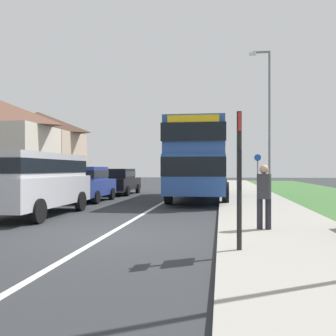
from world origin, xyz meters
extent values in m
plane|color=#2D3033|center=(0.00, 0.00, 0.00)|extent=(120.00, 120.00, 0.00)
cube|color=silver|center=(0.00, 8.00, 0.00)|extent=(0.14, 60.00, 0.01)
cube|color=#9E998E|center=(4.20, 6.00, 0.06)|extent=(3.20, 68.00, 0.12)
cube|color=#284C93|center=(1.61, 10.84, 1.32)|extent=(2.50, 9.73, 1.65)
cube|color=#284C93|center=(1.61, 10.84, 2.92)|extent=(2.45, 9.54, 1.55)
cube|color=black|center=(1.61, 10.84, 1.65)|extent=(2.52, 9.78, 0.76)
cube|color=black|center=(1.61, 10.84, 3.00)|extent=(2.52, 9.78, 0.72)
cube|color=gold|center=(1.61, 6.03, 3.42)|extent=(2.00, 0.08, 0.44)
cylinder|color=black|center=(0.36, 13.86, 0.50)|extent=(0.30, 1.00, 1.00)
cylinder|color=black|center=(2.86, 13.86, 0.50)|extent=(0.30, 1.00, 1.00)
cylinder|color=black|center=(0.36, 8.17, 0.50)|extent=(0.30, 1.00, 1.00)
cylinder|color=black|center=(2.86, 8.17, 0.50)|extent=(0.30, 1.00, 1.00)
cube|color=#B7B7BC|center=(-3.45, 3.31, 0.83)|extent=(1.95, 5.33, 0.95)
cube|color=#B7B7BC|center=(-3.45, 3.31, 1.69)|extent=(1.72, 4.90, 0.78)
cube|color=black|center=(-3.45, 3.31, 1.66)|extent=(1.75, 4.95, 0.43)
cylinder|color=black|center=(-4.41, 4.96, 0.36)|extent=(0.20, 0.72, 0.72)
cylinder|color=black|center=(-2.50, 4.96, 0.36)|extent=(0.20, 0.72, 0.72)
cylinder|color=black|center=(-2.50, 1.65, 0.36)|extent=(0.20, 0.72, 0.72)
cube|color=navy|center=(-3.72, 8.92, 0.67)|extent=(1.85, 3.93, 0.75)
cube|color=navy|center=(-3.72, 8.73, 1.36)|extent=(1.62, 2.16, 0.61)
cube|color=black|center=(-3.72, 8.73, 1.33)|extent=(1.66, 2.18, 0.34)
cylinder|color=black|center=(-4.62, 10.14, 0.30)|extent=(0.20, 0.60, 0.60)
cylinder|color=black|center=(-2.82, 10.14, 0.30)|extent=(0.20, 0.60, 0.60)
cylinder|color=black|center=(-4.62, 7.71, 0.30)|extent=(0.20, 0.60, 0.60)
cylinder|color=black|center=(-2.82, 7.71, 0.30)|extent=(0.20, 0.60, 0.60)
cube|color=black|center=(-3.55, 14.07, 0.65)|extent=(1.84, 4.57, 0.70)
cube|color=black|center=(-3.55, 13.85, 1.29)|extent=(1.62, 2.51, 0.57)
cube|color=black|center=(-3.55, 13.85, 1.26)|extent=(1.66, 2.54, 0.32)
cylinder|color=black|center=(-4.46, 15.49, 0.30)|extent=(0.20, 0.60, 0.60)
cylinder|color=black|center=(-2.65, 15.49, 0.30)|extent=(0.20, 0.60, 0.60)
cylinder|color=black|center=(-4.46, 12.66, 0.30)|extent=(0.20, 0.60, 0.60)
cylinder|color=black|center=(-2.65, 12.66, 0.30)|extent=(0.20, 0.60, 0.60)
cylinder|color=#23232D|center=(3.60, 0.76, 0.42)|extent=(0.14, 0.14, 0.85)
cylinder|color=#23232D|center=(3.80, 0.76, 0.42)|extent=(0.14, 0.14, 0.85)
cylinder|color=#333338|center=(3.70, 0.76, 1.15)|extent=(0.34, 0.34, 0.60)
sphere|color=tan|center=(3.70, 0.76, 1.56)|extent=(0.22, 0.22, 0.22)
cylinder|color=black|center=(3.00, -1.68, 1.30)|extent=(0.09, 0.09, 2.60)
cube|color=red|center=(3.00, -1.68, 2.40)|extent=(0.04, 0.44, 0.32)
cube|color=black|center=(3.00, -1.66, 1.55)|extent=(0.06, 0.52, 0.68)
cylinder|color=slate|center=(5.05, 16.84, 1.05)|extent=(0.08, 0.08, 2.10)
cylinder|color=blue|center=(5.05, 16.84, 2.30)|extent=(0.44, 0.03, 0.44)
cylinder|color=slate|center=(5.30, 12.79, 4.01)|extent=(0.12, 0.12, 8.02)
cube|color=slate|center=(4.85, 12.79, 7.97)|extent=(0.90, 0.10, 0.10)
cube|color=silver|center=(4.40, 12.79, 7.90)|extent=(0.36, 0.20, 0.14)
cube|color=beige|center=(-14.75, 19.57, 2.49)|extent=(7.56, 6.16, 4.98)
pyramid|color=brown|center=(-14.75, 19.57, 6.01)|extent=(7.56, 6.16, 2.06)
cube|color=#C1A88E|center=(-14.75, 25.85, 2.49)|extent=(7.56, 6.16, 4.98)
pyramid|color=#4C3328|center=(-14.75, 25.85, 6.01)|extent=(7.56, 6.16, 2.06)
camera|label=1|loc=(2.68, -8.61, 1.57)|focal=40.77mm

